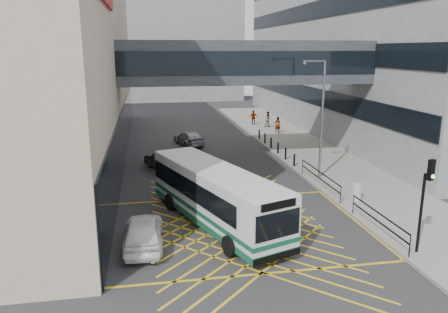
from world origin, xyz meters
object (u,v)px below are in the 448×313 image
bus (214,194)px  car_white (144,231)px  car_silver (189,138)px  car_dark (164,161)px  pedestrian_c (253,118)px  street_lamp (320,112)px  traffic_light (426,193)px  pedestrian_a (277,125)px  pedestrian_b (268,119)px  litter_bin (356,192)px

bus → car_white: 4.06m
bus → car_silver: bearing=68.4°
car_dark → pedestrian_c: pedestrian_c is taller
bus → pedestrian_c: 28.54m
street_lamp → pedestrian_c: street_lamp is taller
traffic_light → pedestrian_a: (1.94, 26.59, -1.80)m
car_dark → pedestrian_c: bearing=-147.0°
pedestrian_b → traffic_light: bearing=-97.4°
car_dark → pedestrian_b: (11.87, 14.82, 0.35)m
car_white → pedestrian_c: pedestrian_c is taller
car_silver → pedestrian_a: (9.22, 3.06, 0.34)m
pedestrian_a → litter_bin: bearing=87.2°
traffic_light → pedestrian_b: size_ratio=2.38×
traffic_light → pedestrian_b: bearing=62.2°
car_dark → bus: bearing=76.3°
car_white → car_silver: size_ratio=1.08×
car_white → pedestrian_a: pedestrian_a is taller
pedestrian_c → pedestrian_b: bearing=129.7°
car_silver → pedestrian_c: size_ratio=2.64×
car_silver → pedestrian_a: pedestrian_a is taller
car_dark → pedestrian_a: pedestrian_a is taller
traffic_light → car_silver: bearing=83.2°
bus → pedestrian_a: size_ratio=6.20×
car_white → car_silver: bearing=-98.8°
litter_bin → pedestrian_b: bearing=86.2°
car_dark → street_lamp: (9.82, -4.20, 3.82)m
car_white → street_lamp: 14.44m
car_white → street_lamp: (11.28, 8.19, 3.77)m
traffic_light → litter_bin: bearing=62.2°
litter_bin → pedestrian_c: size_ratio=0.59×
pedestrian_a → pedestrian_b: (0.08, 3.61, 0.01)m
car_dark → street_lamp: size_ratio=0.56×
litter_bin → car_white: bearing=-163.2°
car_dark → car_silver: (2.57, 8.15, -0.01)m
litter_bin → car_silver: bearing=114.4°
bus → traffic_light: 9.39m
car_dark → car_silver: car_dark is taller
car_silver → street_lamp: (7.25, -12.35, 3.83)m
bus → car_dark: bearing=81.0°
car_dark → car_silver: 8.55m
pedestrian_a → pedestrian_b: bearing=-89.8°
street_lamp → pedestrian_c: (0.87, 20.98, -3.53)m
bus → traffic_light: (7.87, -4.98, 1.27)m
traffic_light → street_lamp: street_lamp is taller
car_silver → litter_bin: car_silver is taller
pedestrian_a → pedestrian_c: (-1.10, 5.56, -0.04)m
car_silver → street_lamp: 14.83m
pedestrian_c → traffic_light: bearing=97.2°
bus → pedestrian_c: size_ratio=6.51×
street_lamp → pedestrian_c: 21.29m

